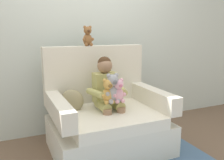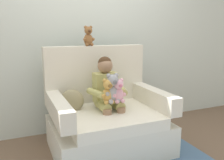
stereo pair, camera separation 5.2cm
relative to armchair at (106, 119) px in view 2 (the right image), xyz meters
The scene contains 9 objects.
ground_plane 0.35m from the armchair, 90.00° to the right, with size 8.00×8.00×0.00m, color brown.
back_wall 1.19m from the armchair, 90.00° to the left, with size 6.00×0.10×2.60m, color silver.
armchair is the anchor object (origin of this frame).
seated_child 0.33m from the armchair, 47.10° to the left, with size 0.45×0.39×0.82m.
plush_honey 0.38m from the armchair, 103.84° to the right, with size 0.16×0.13×0.27m.
plush_grey 0.40m from the armchair, 80.63° to the right, with size 0.19×0.15×0.32m.
plush_pink 0.39m from the armchair, 62.40° to the right, with size 0.16×0.13×0.26m.
plush_brown_on_backrest 0.98m from the armchair, 103.93° to the left, with size 0.14×0.11×0.24m.
throw_pillow 0.44m from the armchair, 160.96° to the left, with size 0.26×0.12×0.26m, color #998C66.
Camera 2 is at (-0.95, -2.37, 1.34)m, focal length 38.84 mm.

